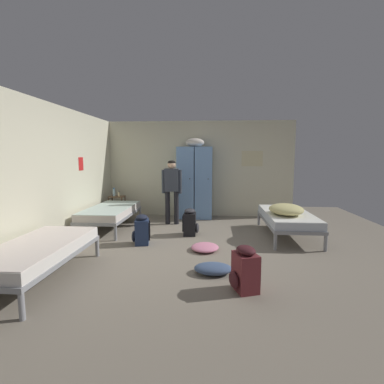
% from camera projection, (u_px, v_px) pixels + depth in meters
% --- Properties ---
extents(ground_plane, '(8.66, 8.66, 0.00)m').
position_uv_depth(ground_plane, '(191.00, 246.00, 5.19)').
color(ground_plane, gray).
extents(room_backdrop, '(5.00, 5.47, 2.54)m').
position_uv_depth(room_backdrop, '(139.00, 172.00, 6.44)').
color(room_backdrop, beige).
rests_on(room_backdrop, ground_plane).
extents(locker_bank, '(0.90, 0.55, 2.07)m').
position_uv_depth(locker_bank, '(195.00, 181.00, 7.48)').
color(locker_bank, '#6B93C6').
rests_on(locker_bank, ground_plane).
extents(shelf_unit, '(0.38, 0.30, 0.57)m').
position_uv_depth(shelf_unit, '(117.00, 205.00, 7.58)').
color(shelf_unit, brown).
rests_on(shelf_unit, ground_plane).
extents(bed_left_rear, '(0.90, 1.90, 0.49)m').
position_uv_depth(bed_left_rear, '(111.00, 212.00, 6.42)').
color(bed_left_rear, gray).
rests_on(bed_left_rear, ground_plane).
extents(bed_left_front, '(0.90, 1.90, 0.49)m').
position_uv_depth(bed_left_front, '(37.00, 251.00, 3.74)').
color(bed_left_front, gray).
rests_on(bed_left_front, ground_plane).
extents(bed_right, '(0.90, 1.90, 0.49)m').
position_uv_depth(bed_right, '(287.00, 218.00, 5.80)').
color(bed_right, gray).
rests_on(bed_right, ground_plane).
extents(bedding_heap, '(0.64, 0.78, 0.21)m').
position_uv_depth(bedding_heap, '(286.00, 209.00, 5.55)').
color(bedding_heap, '#D1C67F').
rests_on(bedding_heap, bed_right).
extents(person_traveler, '(0.48, 0.19, 1.52)m').
position_uv_depth(person_traveler, '(172.00, 186.00, 6.78)').
color(person_traveler, black).
rests_on(person_traveler, ground_plane).
extents(water_bottle, '(0.07, 0.07, 0.22)m').
position_uv_depth(water_bottle, '(114.00, 192.00, 7.56)').
color(water_bottle, '#B2DBEA').
rests_on(water_bottle, shelf_unit).
extents(lotion_bottle, '(0.05, 0.05, 0.14)m').
position_uv_depth(lotion_bottle, '(119.00, 194.00, 7.50)').
color(lotion_bottle, beige).
rests_on(lotion_bottle, shelf_unit).
extents(backpack_black, '(0.34, 0.33, 0.55)m').
position_uv_depth(backpack_black, '(190.00, 223.00, 5.90)').
color(backpack_black, black).
rests_on(backpack_black, ground_plane).
extents(backpack_maroon, '(0.39, 0.38, 0.55)m').
position_uv_depth(backpack_maroon, '(245.00, 270.00, 3.44)').
color(backpack_maroon, maroon).
rests_on(backpack_maroon, ground_plane).
extents(backpack_navy, '(0.37, 0.36, 0.55)m').
position_uv_depth(backpack_navy, '(141.00, 230.00, 5.29)').
color(backpack_navy, navy).
rests_on(backpack_navy, ground_plane).
extents(clothes_pile_pink, '(0.47, 0.52, 0.10)m').
position_uv_depth(clothes_pile_pink, '(205.00, 247.00, 4.95)').
color(clothes_pile_pink, pink).
rests_on(clothes_pile_pink, ground_plane).
extents(clothes_pile_denim, '(0.53, 0.38, 0.14)m').
position_uv_depth(clothes_pile_denim, '(213.00, 269.00, 3.97)').
color(clothes_pile_denim, '#42567A').
rests_on(clothes_pile_denim, ground_plane).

